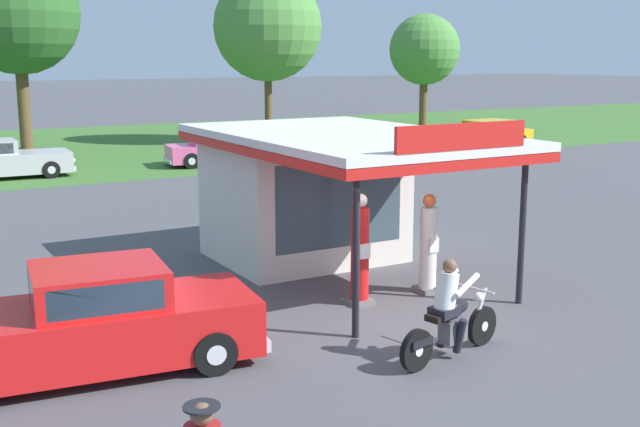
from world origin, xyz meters
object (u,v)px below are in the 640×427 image
object	(u,v)px
motorcycle_with_rider	(450,317)
parked_car_back_row_left	(223,150)
bystander_standing_back_lot	(266,180)
featured_classic_sedan	(90,325)
gas_pump_nearside	(360,254)
gas_pump_offside	(428,247)
parked_car_second_row_spare	(354,140)
parked_car_back_row_centre	(484,135)

from	to	relation	value
motorcycle_with_rider	parked_car_back_row_left	world-z (taller)	motorcycle_with_rider
motorcycle_with_rider	bystander_standing_back_lot	xyz separation A→B (m)	(2.97, 12.38, 0.23)
parked_car_back_row_left	featured_classic_sedan	bearing A→B (deg)	-118.08
featured_classic_sedan	parked_car_back_row_left	bearing A→B (deg)	61.92
gas_pump_nearside	parked_car_back_row_left	world-z (taller)	gas_pump_nearside
gas_pump_nearside	featured_classic_sedan	bearing A→B (deg)	-172.17
gas_pump_offside	gas_pump_nearside	bearing A→B (deg)	180.00
featured_classic_sedan	parked_car_second_row_spare	distance (m)	26.50
motorcycle_with_rider	parked_car_back_row_centre	world-z (taller)	motorcycle_with_rider
gas_pump_nearside	parked_car_second_row_spare	bearing A→B (deg)	57.74
parked_car_back_row_centre	bystander_standing_back_lot	world-z (taller)	bystander_standing_back_lot
parked_car_back_row_left	parked_car_second_row_spare	size ratio (longest dim) A/B	0.96
gas_pump_offside	parked_car_second_row_spare	distance (m)	22.05
featured_classic_sedan	bystander_standing_back_lot	world-z (taller)	bystander_standing_back_lot
parked_car_back_row_centre	gas_pump_offside	bearing A→B (deg)	-134.05
gas_pump_nearside	parked_car_second_row_spare	xyz separation A→B (m)	(12.20, 19.32, -0.25)
motorcycle_with_rider	parked_car_back_row_centre	bearing A→B (deg)	47.35
gas_pump_nearside	gas_pump_offside	size ratio (longest dim) A/B	1.07
parked_car_back_row_centre	parked_car_back_row_left	distance (m)	13.94
featured_classic_sedan	gas_pump_nearside	bearing A→B (deg)	7.83
parked_car_back_row_centre	parked_car_second_row_spare	bearing A→B (deg)	172.96
gas_pump_offside	parked_car_back_row_left	xyz separation A→B (m)	(3.92, 19.28, -0.25)
featured_classic_sedan	gas_pump_offside	bearing A→B (deg)	6.00
featured_classic_sedan	parked_car_back_row_centre	world-z (taller)	featured_classic_sedan
motorcycle_with_rider	featured_classic_sedan	xyz separation A→B (m)	(-4.88, 2.25, 0.06)
parked_car_second_row_spare	gas_pump_offside	bearing A→B (deg)	-118.76
parked_car_back_row_centre	parked_car_second_row_spare	xyz separation A→B (m)	(-7.22, 0.89, 0.06)
gas_pump_nearside	parked_car_back_row_left	size ratio (longest dim) A/B	0.40
parked_car_back_row_centre	bystander_standing_back_lot	xyz separation A→B (m)	(-16.74, -9.01, 0.23)
gas_pump_offside	parked_car_back_row_left	bearing A→B (deg)	78.52
motorcycle_with_rider	bystander_standing_back_lot	distance (m)	12.74
gas_pump_offside	bystander_standing_back_lot	distance (m)	9.49
parked_car_second_row_spare	motorcycle_with_rider	bearing A→B (deg)	-119.25
gas_pump_offside	parked_car_second_row_spare	xyz separation A→B (m)	(10.61, 19.33, -0.18)
motorcycle_with_rider	parked_car_back_row_centre	size ratio (longest dim) A/B	0.39
gas_pump_nearside	parked_car_second_row_spare	world-z (taller)	gas_pump_nearside
featured_classic_sedan	bystander_standing_back_lot	bearing A→B (deg)	52.27
gas_pump_nearside	parked_car_back_row_centre	world-z (taller)	gas_pump_nearside
parked_car_second_row_spare	bystander_standing_back_lot	world-z (taller)	bystander_standing_back_lot
gas_pump_offside	parked_car_second_row_spare	world-z (taller)	gas_pump_offside
gas_pump_nearside	parked_car_back_row_left	bearing A→B (deg)	74.05
parked_car_back_row_left	bystander_standing_back_lot	world-z (taller)	bystander_standing_back_lot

